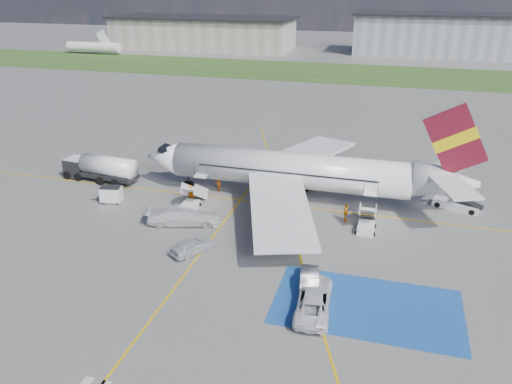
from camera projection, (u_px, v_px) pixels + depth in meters
ground at (254, 261)px, 43.60m from camera, size 400.00×400.00×0.00m
grass_strip at (355, 74)px, 127.54m from camera, size 400.00×30.00×0.01m
taxiway_line_main at (284, 205)px, 54.20m from camera, size 120.00×0.20×0.01m
taxiway_line_cross at (150, 321)px, 36.00m from camera, size 0.20×60.00×0.01m
taxiway_line_diag at (284, 205)px, 54.20m from camera, size 20.71×56.45×0.01m
staging_box at (367, 306)px, 37.59m from camera, size 14.00×8.00×0.01m
terminal_west at (203, 33)px, 170.10m from camera, size 60.00×22.00×10.00m
terminal_centre at (434, 35)px, 155.54m from camera, size 48.00×18.00×12.00m
airliner at (302, 171)px, 54.25m from camera, size 36.81×32.95×11.92m
airstairs_fwd at (191, 202)px, 53.40m from camera, size 1.90×5.20×3.60m
airstairs_aft at (367, 224)px, 48.82m from camera, size 1.90×5.20×3.60m
fuel_tanker at (101, 170)px, 60.20m from camera, size 9.66×3.56×3.22m
gpu_cart at (111, 195)px, 54.61m from camera, size 2.46×1.86×1.85m
belt_loader at (456, 205)px, 53.28m from camera, size 5.20×2.98×1.50m
car_silver_a at (192, 246)px, 44.64m from camera, size 3.56×4.42×1.42m
car_silver_b at (310, 278)px, 39.89m from camera, size 2.06×4.35×1.38m
van_white_a at (314, 296)px, 37.11m from camera, size 2.90×5.56×2.02m
van_white_b at (184, 214)px, 49.67m from camera, size 5.95×3.65×2.17m
crew_fwd at (192, 194)px, 54.57m from camera, size 0.86×0.80×1.97m
crew_nose at (218, 183)px, 57.54m from camera, size 0.97×1.11×1.94m
crew_aft at (346, 213)px, 50.35m from camera, size 0.51×1.10×1.83m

